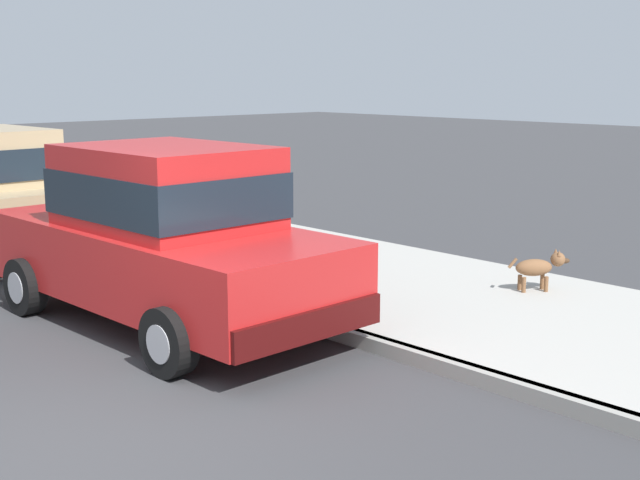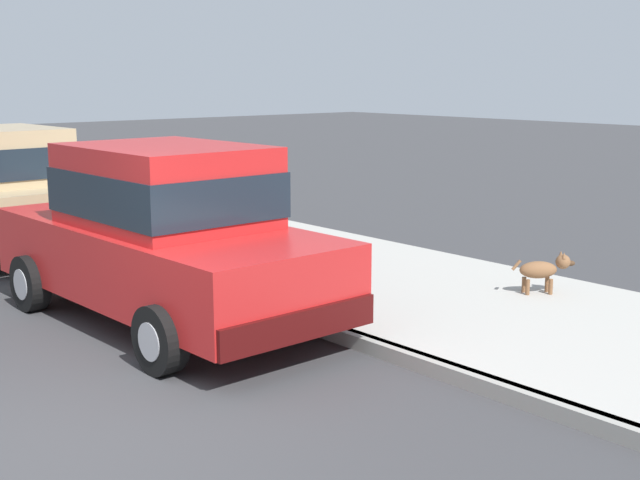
# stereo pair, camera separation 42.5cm
# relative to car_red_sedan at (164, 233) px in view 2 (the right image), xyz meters

# --- Properties ---
(ground_plane) EXTENTS (80.00, 80.00, 0.00)m
(ground_plane) POSITION_rel_car_red_sedan_xyz_m (-2.23, -2.05, -0.98)
(ground_plane) COLOR #38383A
(curb) EXTENTS (0.16, 64.00, 0.14)m
(curb) POSITION_rel_car_red_sedan_xyz_m (0.97, -2.05, -0.91)
(curb) COLOR gray
(curb) RESTS_ON ground
(sidewalk) EXTENTS (3.60, 64.00, 0.14)m
(sidewalk) POSITION_rel_car_red_sedan_xyz_m (2.77, -2.05, -0.91)
(sidewalk) COLOR #A8A59E
(sidewalk) RESTS_ON ground
(car_red_sedan) EXTENTS (2.10, 4.63, 1.92)m
(car_red_sedan) POSITION_rel_car_red_sedan_xyz_m (0.00, 0.00, 0.00)
(car_red_sedan) COLOR red
(car_red_sedan) RESTS_ON ground
(dog_brown) EXTENTS (0.64, 0.49, 0.49)m
(dog_brown) POSITION_rel_car_red_sedan_xyz_m (3.69, -2.23, -0.55)
(dog_brown) COLOR brown
(dog_brown) RESTS_ON sidewalk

